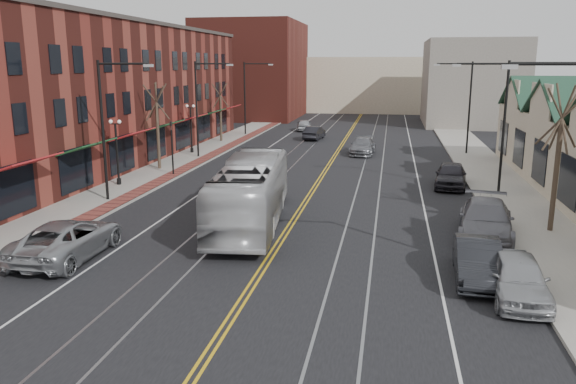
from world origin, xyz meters
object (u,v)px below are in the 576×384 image
at_px(transit_bus, 251,192).
at_px(parked_suv, 68,239).
at_px(parked_car_a, 518,278).
at_px(parked_car_d, 451,175).
at_px(parked_car_c, 486,220).
at_px(parked_car_b, 478,261).

xyz_separation_m(transit_bus, parked_suv, (-6.31, -6.26, -0.84)).
xyz_separation_m(parked_car_a, parked_car_d, (-0.52, 18.17, 0.05)).
relative_size(parked_car_a, parked_car_d, 0.94).
xyz_separation_m(transit_bus, parked_car_c, (11.30, -0.18, -0.80)).
height_order(parked_suv, parked_car_a, parked_suv).
relative_size(parked_car_b, parked_car_d, 0.96).
relative_size(parked_suv, parked_car_a, 1.31).
bearing_deg(parked_car_b, transit_bus, 153.61).
distance_m(transit_bus, parked_car_b, 11.72).
height_order(transit_bus, parked_car_c, transit_bus).
xyz_separation_m(parked_suv, parked_car_c, (17.61, 6.08, 0.03)).
bearing_deg(transit_bus, parked_car_c, 172.80).
bearing_deg(parked_car_d, parked_car_a, -81.70).
bearing_deg(transit_bus, parked_car_b, 144.22).
relative_size(transit_bus, parked_car_b, 2.57).
height_order(parked_suv, parked_car_b, parked_suv).
bearing_deg(parked_car_b, parked_car_a, -50.91).
relative_size(parked_car_c, parked_car_d, 1.22).
distance_m(parked_car_b, parked_car_c, 5.69).
bearing_deg(parked_suv, parked_car_a, 176.08).
xyz_separation_m(parked_suv, parked_car_a, (17.61, -1.04, -0.05)).
bearing_deg(parked_car_b, parked_car_c, 81.67).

